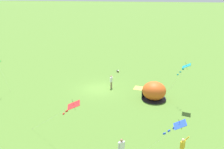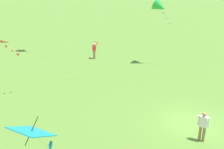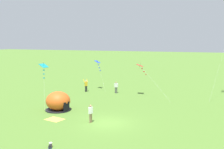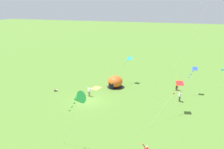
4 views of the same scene
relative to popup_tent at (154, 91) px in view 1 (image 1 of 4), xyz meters
name	(u,v)px [view 1 (image 1 of 4)]	position (x,y,z in m)	size (l,w,h in m)	color
ground_plane	(98,89)	(6.83, -2.16, -1.00)	(300.00, 300.00, 0.00)	#517A2D
popup_tent	(154,91)	(0.00, 0.00, 0.00)	(2.81, 2.81, 2.10)	#D8591E
picnic_blanket	(141,88)	(1.54, -3.03, -0.99)	(1.70, 1.30, 0.01)	gold
toddler_crawling	(118,71)	(5.07, -8.93, -0.82)	(0.40, 0.55, 0.32)	black
person_center_field	(111,81)	(5.25, -2.65, -0.03)	(0.30, 0.58, 1.72)	#8C7251
person_near_tent	(121,148)	(2.70, 11.09, -0.03)	(0.51, 0.41, 1.72)	#4C4C51
person_arms_raised	(183,147)	(-1.88, 10.46, 0.00)	(0.67, 0.72, 1.89)	black
kite_blue	(177,126)	(-0.97, 12.82, 3.11)	(2.83, 2.85, 4.64)	silver
kite_red	(72,106)	(6.43, 10.81, 3.05)	(5.48, 3.55, 4.61)	silver
kite_teal	(185,67)	(-2.91, 1.61, 3.49)	(2.21, 3.03, 5.09)	silver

